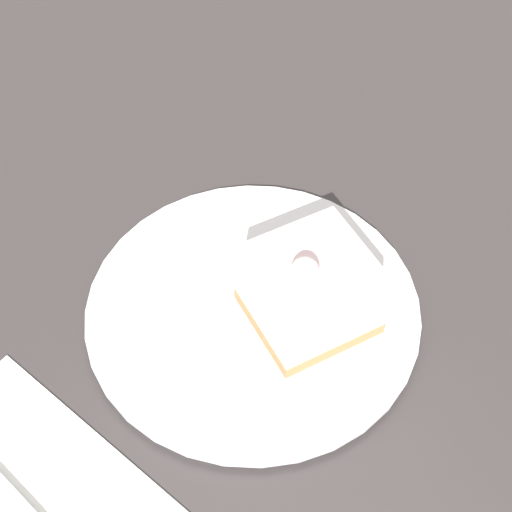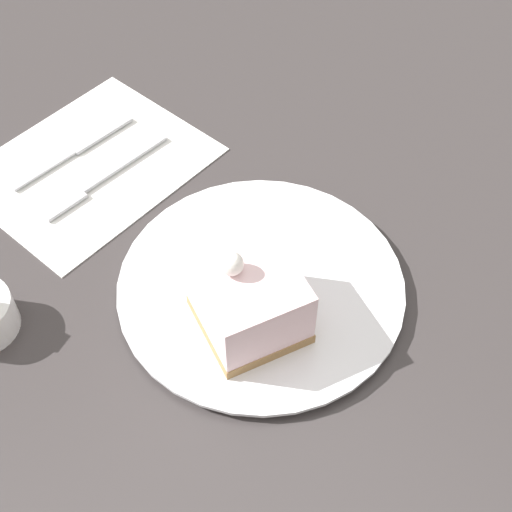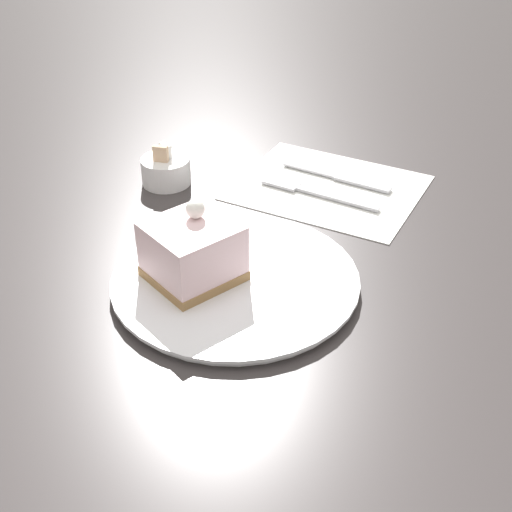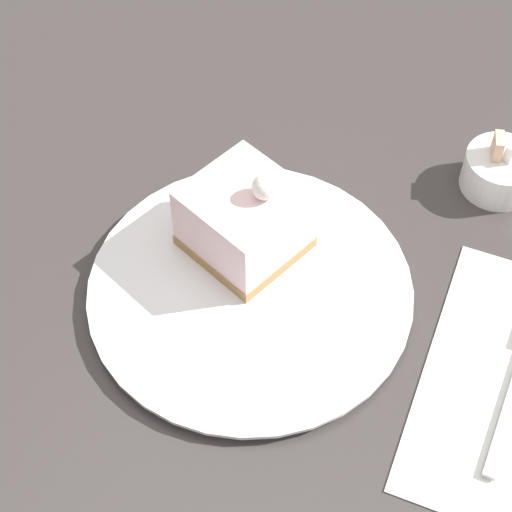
{
  "view_description": "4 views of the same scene",
  "coord_description": "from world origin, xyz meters",
  "px_view_note": "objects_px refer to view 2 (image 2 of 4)",
  "views": [
    {
      "loc": [
        0.25,
        0.23,
        0.49
      ],
      "look_at": [
        -0.0,
        -0.01,
        0.06
      ],
      "focal_mm": 50.0,
      "sensor_mm": 36.0,
      "label": 1
    },
    {
      "loc": [
        -0.27,
        0.29,
        0.55
      ],
      "look_at": [
        0.01,
        0.0,
        0.05
      ],
      "focal_mm": 50.0,
      "sensor_mm": 36.0,
      "label": 2
    },
    {
      "loc": [
        -0.52,
        -0.34,
        0.46
      ],
      "look_at": [
        0.02,
        -0.02,
        0.04
      ],
      "focal_mm": 50.0,
      "sensor_mm": 36.0,
      "label": 3
    },
    {
      "loc": [
        0.18,
        -0.37,
        0.6
      ],
      "look_at": [
        0.01,
        0.01,
        0.04
      ],
      "focal_mm": 60.0,
      "sensor_mm": 36.0,
      "label": 4
    }
  ],
  "objects_px": {
    "plate": "(261,286)",
    "knife": "(84,144)",
    "cake_slice": "(249,301)",
    "fork": "(95,182)"
  },
  "relations": [
    {
      "from": "cake_slice",
      "to": "knife",
      "type": "xyz_separation_m",
      "value": [
        0.3,
        -0.04,
        -0.04
      ]
    },
    {
      "from": "plate",
      "to": "cake_slice",
      "type": "relative_size",
      "value": 2.41
    },
    {
      "from": "fork",
      "to": "knife",
      "type": "relative_size",
      "value": 1.04
    },
    {
      "from": "plate",
      "to": "fork",
      "type": "xyz_separation_m",
      "value": [
        0.22,
        0.02,
        -0.0
      ]
    },
    {
      "from": "cake_slice",
      "to": "fork",
      "type": "relative_size",
      "value": 0.67
    },
    {
      "from": "plate",
      "to": "cake_slice",
      "type": "bearing_deg",
      "value": 120.69
    },
    {
      "from": "cake_slice",
      "to": "fork",
      "type": "xyz_separation_m",
      "value": [
        0.25,
        -0.01,
        -0.04
      ]
    },
    {
      "from": "cake_slice",
      "to": "fork",
      "type": "bearing_deg",
      "value": 16.4
    },
    {
      "from": "plate",
      "to": "knife",
      "type": "bearing_deg",
      "value": -0.78
    },
    {
      "from": "plate",
      "to": "fork",
      "type": "bearing_deg",
      "value": 6.07
    }
  ]
}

